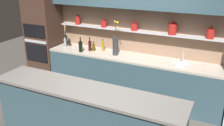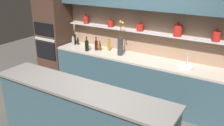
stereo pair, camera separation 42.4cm
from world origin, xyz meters
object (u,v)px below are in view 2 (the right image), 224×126
at_px(bottle_oil_1, 100,47).
at_px(bottle_wine_7, 87,46).
at_px(bottle_sauce_2, 78,42).
at_px(bottle_sauce_5, 88,45).
at_px(flower_vase, 120,45).
at_px(bottle_wine_0, 96,45).
at_px(bottle_oil_4, 109,46).
at_px(oven_tower, 54,35).
at_px(bottle_spirit_6, 73,41).
at_px(bottle_wine_3, 74,39).
at_px(sink_fixture, 185,66).

xyz_separation_m(bottle_oil_1, bottle_wine_7, (-0.21, -0.19, 0.04)).
relative_size(bottle_sauce_2, bottle_sauce_5, 1.02).
distance_m(flower_vase, bottle_sauce_5, 0.90).
height_order(bottle_wine_0, bottle_oil_4, bottle_wine_0).
bearing_deg(oven_tower, bottle_wine_7, -8.49).
bearing_deg(bottle_sauce_2, bottle_spirit_6, -115.26).
height_order(oven_tower, bottle_wine_0, oven_tower).
height_order(bottle_wine_3, bottle_oil_4, bottle_wine_3).
height_order(bottle_oil_1, bottle_wine_3, bottle_wine_3).
bearing_deg(flower_vase, bottle_oil_1, 174.80).
distance_m(bottle_wine_0, bottle_oil_1, 0.09).
bearing_deg(bottle_wine_3, bottle_oil_1, -8.48).
bearing_deg(bottle_oil_1, oven_tower, -178.89).
distance_m(bottle_wine_0, bottle_oil_4, 0.28).
distance_m(bottle_sauce_2, bottle_oil_4, 0.88).
bearing_deg(bottle_wine_0, bottle_sauce_5, 171.87).
distance_m(bottle_wine_3, bottle_wine_7, 0.69).
height_order(bottle_oil_4, bottle_wine_7, bottle_wine_7).
height_order(oven_tower, bottle_oil_4, oven_tower).
relative_size(bottle_wine_0, bottle_sauce_2, 1.80).
bearing_deg(bottle_sauce_2, bottle_wine_3, 166.20).
distance_m(bottle_oil_1, bottle_spirit_6, 0.74).
relative_size(flower_vase, bottle_oil_4, 2.77).
distance_m(bottle_oil_4, bottle_sauce_5, 0.53).
xyz_separation_m(sink_fixture, bottle_wine_7, (-2.11, -0.18, 0.10)).
height_order(bottle_sauce_5, bottle_wine_7, bottle_wine_7).
xyz_separation_m(oven_tower, bottle_sauce_5, (1.00, 0.03, -0.09)).
bearing_deg(bottle_wine_7, bottle_oil_4, 35.03).
height_order(bottle_sauce_5, bottle_spirit_6, bottle_spirit_6).
bearing_deg(flower_vase, bottle_wine_7, -169.27).
distance_m(sink_fixture, bottle_sauce_2, 2.59).
xyz_separation_m(flower_vase, bottle_wine_3, (-1.37, 0.17, -0.10)).
xyz_separation_m(bottle_spirit_6, bottle_wine_7, (0.53, -0.17, 0.02)).
relative_size(bottle_oil_1, bottle_sauce_2, 1.24).
bearing_deg(bottle_sauce_5, bottle_oil_1, -0.60).
bearing_deg(bottle_wine_0, sink_fixture, 0.58).
relative_size(bottle_wine_0, bottle_sauce_5, 1.83).
relative_size(bottle_sauce_2, bottle_spirit_6, 0.69).
relative_size(bottle_oil_1, bottle_wine_7, 0.65).
relative_size(bottle_sauce_5, bottle_spirit_6, 0.68).
bearing_deg(bottle_spirit_6, bottle_wine_3, 121.04).
distance_m(sink_fixture, bottle_oil_4, 1.72).
height_order(bottle_oil_1, bottle_sauce_2, bottle_oil_1).
relative_size(bottle_sauce_2, bottle_oil_4, 0.66).
bearing_deg(bottle_oil_4, bottle_oil_1, -155.68).
bearing_deg(bottle_oil_4, flower_vase, -20.25).
xyz_separation_m(flower_vase, bottle_sauce_5, (-0.88, 0.05, -0.14)).
relative_size(flower_vase, sink_fixture, 2.27).
bearing_deg(bottle_wine_3, oven_tower, -163.57).
distance_m(bottle_oil_1, bottle_sauce_5, 0.34).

